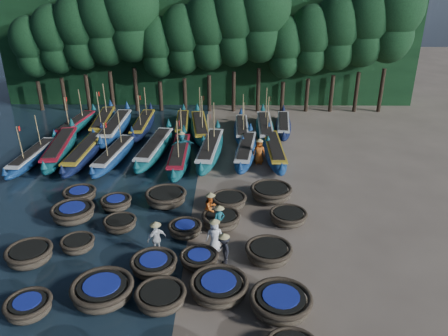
{
  "coord_description": "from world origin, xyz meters",
  "views": [
    {
      "loc": [
        2.06,
        -20.35,
        12.06
      ],
      "look_at": [
        1.72,
        3.69,
        1.3
      ],
      "focal_mm": 35.0,
      "sensor_mm": 36.0,
      "label": 1
    }
  ],
  "objects_px": {
    "coracle_8": "(219,287)",
    "long_boat_3": "(115,154)",
    "coracle_7": "(161,297)",
    "long_boat_9": "(76,125)",
    "coracle_23": "(229,201)",
    "long_boat_15": "(242,129)",
    "coracle_14": "(269,252)",
    "long_boat_16": "(265,128)",
    "long_boat_14": "(200,128)",
    "coracle_15": "(73,213)",
    "long_boat_1": "(60,149)",
    "fisherman_5": "(182,144)",
    "coracle_13": "(199,259)",
    "long_boat_17": "(283,125)",
    "long_boat_6": "(210,150)",
    "coracle_18": "(221,220)",
    "long_boat_11": "(116,127)",
    "fisherman_1": "(219,218)",
    "fisherman_6": "(259,151)",
    "long_boat_12": "(143,125)",
    "long_boat_5": "(179,155)",
    "fisherman_4": "(156,237)",
    "long_boat_7": "(246,151)",
    "fisherman_0": "(215,235)",
    "coracle_11": "(78,244)",
    "long_boat_13": "(182,124)",
    "coracle_17": "(185,229)",
    "fisherman_2": "(211,208)",
    "coracle_10": "(29,255)",
    "long_boat_2": "(85,152)",
    "coracle_22": "(166,197)",
    "long_boat_8": "(274,151)",
    "coracle_9": "(281,303)",
    "long_boat_10": "(103,122)",
    "long_boat_0": "(33,157)",
    "coracle_6": "(103,291)",
    "coracle_19": "(288,217)",
    "coracle_24": "(271,192)",
    "coracle_20": "(80,195)",
    "coracle_16": "(120,224)",
    "coracle_21": "(116,203)",
    "coracle_5": "(29,307)"
  },
  "relations": [
    {
      "from": "coracle_17",
      "to": "fisherman_2",
      "type": "relative_size",
      "value": 0.99
    },
    {
      "from": "long_boat_10",
      "to": "fisherman_1",
      "type": "height_order",
      "value": "long_boat_10"
    },
    {
      "from": "long_boat_8",
      "to": "coracle_13",
      "type": "bearing_deg",
      "value": -110.82
    },
    {
      "from": "long_boat_14",
      "to": "coracle_15",
      "type": "bearing_deg",
      "value": -120.3
    },
    {
      "from": "coracle_18",
      "to": "coracle_19",
      "type": "distance_m",
      "value": 3.56
    },
    {
      "from": "long_boat_1",
      "to": "fisherman_5",
      "type": "bearing_deg",
      "value": -6.27
    },
    {
      "from": "coracle_20",
      "to": "fisherman_2",
      "type": "distance_m",
      "value": 7.97
    },
    {
      "from": "coracle_18",
      "to": "long_boat_5",
      "type": "bearing_deg",
      "value": 110.0
    },
    {
      "from": "coracle_14",
      "to": "long_boat_16",
      "type": "xyz_separation_m",
      "value": [
        1.05,
        17.05,
        0.14
      ]
    },
    {
      "from": "coracle_13",
      "to": "long_boat_17",
      "type": "bearing_deg",
      "value": 72.65
    },
    {
      "from": "long_boat_15",
      "to": "fisherman_1",
      "type": "bearing_deg",
      "value": -95.48
    },
    {
      "from": "coracle_10",
      "to": "fisherman_6",
      "type": "distance_m",
      "value": 15.97
    },
    {
      "from": "long_boat_7",
      "to": "fisherman_0",
      "type": "xyz_separation_m",
      "value": [
        -1.82,
        -11.48,
        0.36
      ]
    },
    {
      "from": "long_boat_1",
      "to": "long_boat_12",
      "type": "relative_size",
      "value": 1.1
    },
    {
      "from": "coracle_5",
      "to": "coracle_14",
      "type": "height_order",
      "value": "coracle_14"
    },
    {
      "from": "coracle_23",
      "to": "fisherman_1",
      "type": "xyz_separation_m",
      "value": [
        -0.48,
        -2.57,
        0.43
      ]
    },
    {
      "from": "long_boat_0",
      "to": "long_boat_8",
      "type": "distance_m",
      "value": 16.77
    },
    {
      "from": "coracle_6",
      "to": "fisherman_4",
      "type": "distance_m",
      "value": 3.7
    },
    {
      "from": "coracle_17",
      "to": "long_boat_8",
      "type": "xyz_separation_m",
      "value": [
        5.36,
        10.17,
        0.16
      ]
    },
    {
      "from": "coracle_14",
      "to": "long_boat_16",
      "type": "bearing_deg",
      "value": 86.48
    },
    {
      "from": "coracle_10",
      "to": "long_boat_2",
      "type": "bearing_deg",
      "value": 95.5
    },
    {
      "from": "coracle_14",
      "to": "long_boat_3",
      "type": "bearing_deg",
      "value": 130.76
    },
    {
      "from": "long_boat_14",
      "to": "fisherman_1",
      "type": "bearing_deg",
      "value": -89.82
    },
    {
      "from": "fisherman_2",
      "to": "coracle_11",
      "type": "bearing_deg",
      "value": 149.57
    },
    {
      "from": "coracle_8",
      "to": "long_boat_3",
      "type": "distance_m",
      "value": 15.8
    },
    {
      "from": "long_boat_16",
      "to": "coracle_24",
      "type": "bearing_deg",
      "value": -91.0
    },
    {
      "from": "coracle_18",
      "to": "long_boat_11",
      "type": "relative_size",
      "value": 0.26
    },
    {
      "from": "long_boat_3",
      "to": "long_boat_12",
      "type": "distance_m",
      "value": 6.53
    },
    {
      "from": "long_boat_12",
      "to": "long_boat_5",
      "type": "bearing_deg",
      "value": -60.58
    },
    {
      "from": "coracle_18",
      "to": "long_boat_5",
      "type": "relative_size",
      "value": 0.28
    },
    {
      "from": "coracle_21",
      "to": "long_boat_7",
      "type": "bearing_deg",
      "value": 45.37
    },
    {
      "from": "long_boat_1",
      "to": "coracle_23",
      "type": "bearing_deg",
      "value": -38.76
    },
    {
      "from": "coracle_11",
      "to": "long_boat_13",
      "type": "distance_m",
      "value": 17.79
    },
    {
      "from": "coracle_15",
      "to": "coracle_23",
      "type": "xyz_separation_m",
      "value": [
        8.25,
        1.46,
        -0.04
      ]
    },
    {
      "from": "coracle_7",
      "to": "long_boat_9",
      "type": "height_order",
      "value": "long_boat_9"
    },
    {
      "from": "long_boat_15",
      "to": "fisherman_6",
      "type": "height_order",
      "value": "long_boat_15"
    },
    {
      "from": "long_boat_6",
      "to": "coracle_18",
      "type": "bearing_deg",
      "value": -78.41
    },
    {
      "from": "coracle_9",
      "to": "long_boat_10",
      "type": "relative_size",
      "value": 0.34
    },
    {
      "from": "coracle_14",
      "to": "long_boat_7",
      "type": "height_order",
      "value": "long_boat_7"
    },
    {
      "from": "coracle_23",
      "to": "long_boat_15",
      "type": "bearing_deg",
      "value": 85.26
    },
    {
      "from": "coracle_21",
      "to": "long_boat_13",
      "type": "height_order",
      "value": "long_boat_13"
    },
    {
      "from": "coracle_21",
      "to": "fisherman_2",
      "type": "xyz_separation_m",
      "value": [
        5.32,
        -1.31,
        0.48
      ]
    },
    {
      "from": "coracle_22",
      "to": "fisherman_6",
      "type": "xyz_separation_m",
      "value": [
        5.61,
        6.02,
        0.44
      ]
    },
    {
      "from": "coracle_10",
      "to": "long_boat_14",
      "type": "xyz_separation_m",
      "value": [
        6.58,
        17.46,
        0.12
      ]
    },
    {
      "from": "coracle_23",
      "to": "long_boat_9",
      "type": "bearing_deg",
      "value": 134.63
    },
    {
      "from": "long_boat_1",
      "to": "long_boat_2",
      "type": "height_order",
      "value": "long_boat_1"
    },
    {
      "from": "long_boat_16",
      "to": "fisherman_4",
      "type": "xyz_separation_m",
      "value": [
        -6.22,
        -16.57,
        0.31
      ]
    },
    {
      "from": "long_boat_14",
      "to": "coracle_16",
      "type": "bearing_deg",
      "value": -109.41
    },
    {
      "from": "long_boat_17",
      "to": "fisherman_6",
      "type": "xyz_separation_m",
      "value": [
        -2.43,
        -6.84,
        0.43
      ]
    },
    {
      "from": "long_boat_8",
      "to": "long_boat_11",
      "type": "xyz_separation_m",
      "value": [
        -12.42,
        4.77,
        0.06
      ]
    }
  ]
}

